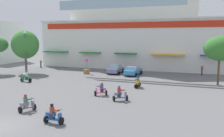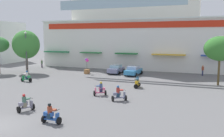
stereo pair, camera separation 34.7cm
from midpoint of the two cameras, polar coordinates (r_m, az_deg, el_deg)
ground_plane at (r=28.44m, az=-6.46°, el=-4.74°), size 128.00×128.00×0.00m
colonial_building at (r=49.74m, az=6.04°, el=10.46°), size 36.26×17.28×19.62m
flank_building_left at (r=63.86m, az=-24.93°, el=5.69°), size 8.66×8.24×9.52m
plaza_tree_0 at (r=42.34m, az=-19.62°, el=5.39°), size 4.67×4.11×7.12m
plaza_tree_1 at (r=32.47m, az=24.67°, el=4.33°), size 3.85×3.49×6.14m
parked_car_0 at (r=39.70m, az=1.21°, el=-0.14°), size 2.37×3.93×1.43m
parked_car_1 at (r=38.07m, az=5.40°, el=-0.50°), size 2.47×4.29×1.45m
scooter_rider_1 at (r=20.82m, az=-19.52°, el=-7.99°), size 1.00×1.45×1.46m
scooter_rider_2 at (r=24.79m, az=-2.45°, el=-5.08°), size 1.39×1.14×1.47m
scooter_rider_3 at (r=28.74m, az=6.41°, el=-3.30°), size 0.53×1.32×1.54m
scooter_rider_5 at (r=17.46m, az=-13.80°, el=-10.76°), size 1.37×0.56×1.45m
scooter_rider_6 at (r=34.25m, az=-19.48°, el=-1.97°), size 1.47×0.52×1.54m
scooter_rider_7 at (r=22.73m, az=2.10°, el=-6.21°), size 1.45×1.22×1.50m
pedestrian_0 at (r=40.08m, az=21.07°, el=-0.27°), size 0.46×0.46×1.65m
pedestrian_1 at (r=49.18m, az=-16.20°, el=1.26°), size 0.45×0.45×1.62m
streetlamp_near at (r=40.51m, az=-19.55°, el=4.21°), size 0.40×0.40×6.84m
balloon_vendor_cart at (r=39.51m, az=-5.76°, el=0.29°), size 0.72×0.93×2.57m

